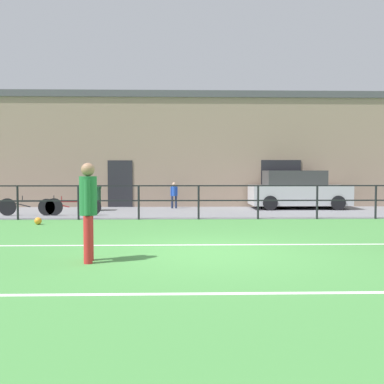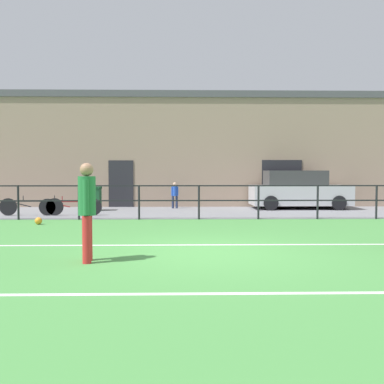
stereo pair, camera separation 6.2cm
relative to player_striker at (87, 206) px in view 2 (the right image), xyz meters
name	(u,v)px [view 2 (the right image)]	position (x,y,z in m)	size (l,w,h in m)	color
ground	(210,254)	(2.23, 0.84, -1.02)	(60.00, 44.00, 0.04)	#478C42
field_line_touchline	(208,245)	(2.23, 1.74, -0.99)	(36.00, 0.11, 0.00)	white
field_line_hash	(224,294)	(2.23, -2.07, -0.99)	(36.00, 0.11, 0.00)	white
pavement_strip	(197,212)	(2.23, 9.34, -0.99)	(48.00, 5.00, 0.02)	slate
perimeter_fence	(199,197)	(2.23, 6.84, -0.25)	(36.07, 0.07, 1.15)	black
clubhouse_facade	(194,150)	(2.23, 13.04, 1.62)	(28.00, 2.56, 5.21)	gray
player_striker	(87,206)	(0.00, 0.00, 0.00)	(0.31, 0.48, 1.75)	red
soccer_ball_match	(38,221)	(-2.68, 5.53, -0.89)	(0.22, 0.22, 0.22)	orange
spectator_child	(175,194)	(1.34, 11.05, -0.34)	(0.31, 0.20, 1.12)	#232D4C
parked_car_red	(298,191)	(6.62, 10.79, -0.21)	(4.11, 1.85, 1.63)	#B7B7BC
bicycle_parked_0	(31,206)	(-3.76, 8.04, -0.65)	(2.29, 0.04, 0.73)	black
bicycle_parked_2	(70,207)	(-2.37, 8.04, -0.66)	(2.26, 0.04, 0.71)	black
trash_bin_0	(93,199)	(-1.97, 10.01, -0.49)	(0.67, 0.57, 0.97)	#194C28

